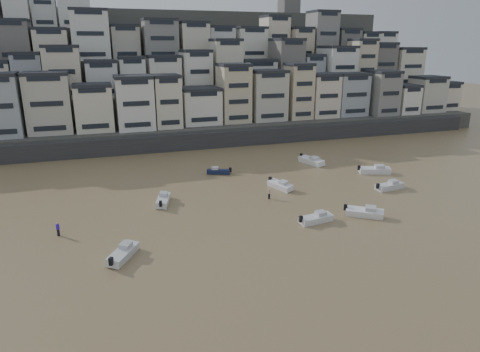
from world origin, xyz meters
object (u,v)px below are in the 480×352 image
object	(u,v)px
boat_h	(218,170)
person_pink	(269,193)
boat_i	(311,160)
boat_e	(280,185)
boat_a	(316,217)
boat_d	(390,185)
boat_j	(123,252)
boat_f	(163,199)
boat_b	(365,211)
boat_g	(375,169)
person_blue	(58,229)

from	to	relation	value
boat_h	person_pink	xyz separation A→B (m)	(3.58, -14.74, 0.26)
boat_i	boat_e	size ratio (longest dim) A/B	1.17
boat_i	boat_a	bearing A→B (deg)	-42.29
boat_d	boat_j	size ratio (longest dim) A/B	1.01
boat_f	boat_a	bearing A→B (deg)	-110.49
boat_f	boat_h	distance (m)	16.46
boat_d	boat_b	distance (m)	13.22
boat_e	person_pink	distance (m)	5.03
boat_d	boat_g	bearing A→B (deg)	61.32
boat_e	boat_a	distance (m)	13.79
boat_f	boat_e	world-z (taller)	boat_f
boat_h	boat_d	bearing A→B (deg)	166.09
boat_j	boat_d	bearing A→B (deg)	-45.25
boat_b	boat_h	size ratio (longest dim) A/B	1.19
boat_f	boat_j	size ratio (longest dim) A/B	1.02
boat_i	boat_f	xyz separation A→B (m)	(-30.17, -12.29, -0.09)
boat_f	boat_e	xyz separation A→B (m)	(18.58, 0.65, -0.03)
boat_b	person_blue	world-z (taller)	person_blue
boat_f	boat_b	world-z (taller)	boat_f
boat_f	boat_b	bearing A→B (deg)	-102.38
boat_f	person_blue	size ratio (longest dim) A/B	3.09
boat_b	boat_h	distance (m)	28.28
boat_f	boat_a	xyz separation A→B (m)	(17.52, -13.10, -0.05)
boat_b	person_pink	size ratio (longest dim) A/B	3.04
boat_a	boat_h	world-z (taller)	boat_a
boat_j	boat_a	bearing A→B (deg)	-54.07
boat_f	boat_j	xyz separation A→B (m)	(-6.64, -15.11, -0.01)
boat_b	person_pink	world-z (taller)	person_pink
boat_g	person_pink	world-z (taller)	person_pink
boat_j	boat_b	xyz separation A→B (m)	(31.19, 1.69, 0.00)
boat_g	boat_h	bearing A→B (deg)	-178.87
boat_e	person_blue	bearing A→B (deg)	-95.44
boat_i	boat_a	xyz separation A→B (m)	(-12.64, -25.38, -0.14)
boat_a	person_pink	size ratio (longest dim) A/B	2.88
boat_j	boat_b	distance (m)	31.24
boat_i	boat_g	distance (m)	12.00
boat_a	boat_f	bearing A→B (deg)	135.55
boat_i	person_blue	world-z (taller)	person_blue
boat_e	boat_d	distance (m)	17.22
boat_f	boat_d	xyz separation A→B (m)	(34.82, -5.09, -0.01)
boat_b	boat_h	bearing A→B (deg)	154.51
boat_i	boat_g	bearing A→B (deg)	23.98
boat_b	person_pink	xyz separation A→B (m)	(-9.40, 10.39, 0.15)
boat_b	boat_g	size ratio (longest dim) A/B	0.89
boat_f	person_blue	distance (m)	15.19
boat_j	boat_g	world-z (taller)	boat_g
boat_e	person_pink	xyz separation A→B (m)	(-3.42, -3.69, 0.17)
boat_i	boat_j	size ratio (longest dim) A/B	1.14
boat_i	boat_d	distance (m)	17.99
boat_i	boat_a	distance (m)	28.36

